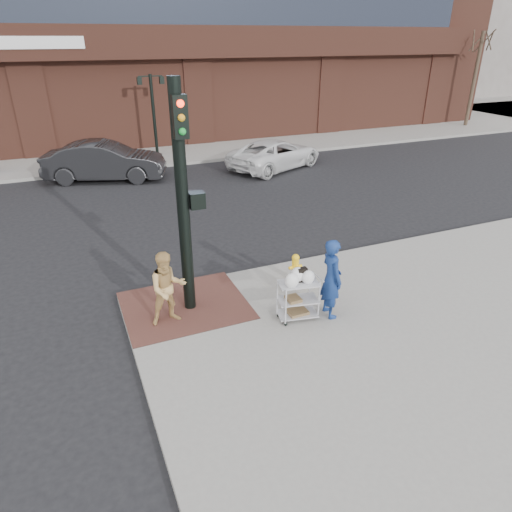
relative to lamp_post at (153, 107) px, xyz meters
name	(u,v)px	position (x,y,z in m)	size (l,w,h in m)	color
ground	(222,325)	(-2.00, -16.00, -2.62)	(220.00, 220.00, 0.00)	black
sidewalk_far	(236,107)	(10.50, 16.00, -2.54)	(65.00, 36.00, 0.15)	gray
brick_curb_ramp	(185,305)	(-2.60, -15.10, -2.46)	(2.80, 2.40, 0.01)	#522B26
filler_block	(441,5)	(38.00, 22.00, 6.38)	(14.00, 20.00, 18.00)	slate
bare_tree_a	(484,29)	(22.00, 0.50, 3.65)	(1.80, 1.80, 7.20)	#382B21
lamp_post	(153,107)	(0.00, 0.00, 0.00)	(1.32, 0.22, 4.00)	black
traffic_signal_pole	(184,196)	(-2.48, -15.23, 0.21)	(0.61, 0.51, 5.00)	black
woman_blue	(331,278)	(0.28, -16.73, -1.55)	(0.67, 0.44, 1.83)	navy
pedestrian_tan	(168,288)	(-3.06, -15.61, -1.64)	(0.81, 0.63, 1.66)	tan
sedan_dark	(105,161)	(-2.96, -3.18, -1.77)	(1.80, 5.16, 1.70)	black
minivan_white	(275,154)	(4.83, -4.31, -1.92)	(2.32, 5.03, 1.40)	white
utility_cart	(298,296)	(-0.43, -16.58, -1.92)	(0.94, 0.64, 1.20)	#ADADB2
fire_hydrant	(295,267)	(0.31, -15.04, -2.09)	(0.35, 0.25, 0.75)	yellow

